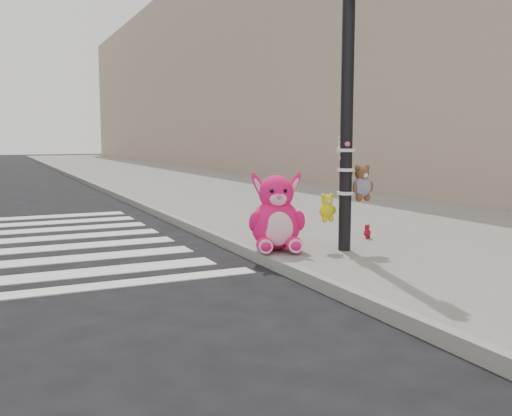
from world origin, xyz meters
name	(u,v)px	position (x,y,z in m)	size (l,w,h in m)	color
ground	(204,330)	(0.00, 0.00, 0.00)	(120.00, 120.00, 0.00)	black
sidewalk_near	(251,194)	(5.00, 10.00, 0.07)	(7.00, 80.00, 0.14)	slate
curb_edge	(126,199)	(1.55, 10.00, 0.07)	(0.12, 80.00, 0.15)	gray
bld_near	(269,65)	(10.50, 20.00, 5.00)	(5.00, 60.00, 10.00)	tan
signal_pole	(348,125)	(2.63, 1.81, 1.76)	(0.71, 0.48, 4.00)	black
pink_bunny	(276,218)	(1.79, 2.17, 0.57)	(0.83, 0.91, 1.04)	#FA156D
red_teddy	(367,231)	(3.40, 2.40, 0.24)	(0.14, 0.10, 0.21)	#AA1131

